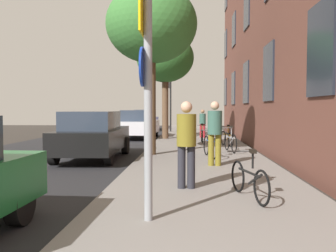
{
  "coord_description": "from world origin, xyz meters",
  "views": [
    {
      "loc": [
        0.67,
        -0.87,
        1.72
      ],
      "look_at": [
        0.09,
        9.19,
        1.24
      ],
      "focal_mm": 38.92,
      "sensor_mm": 36.0,
      "label": 1
    }
  ],
  "objects_px": {
    "bicycle_2": "(230,142)",
    "tree_near": "(152,25)",
    "pedestrian_0": "(186,139)",
    "car_3": "(146,120)",
    "traffic_light": "(169,94)",
    "bicycle_4": "(202,135)",
    "car_1": "(93,134)",
    "bicycle_0": "(249,179)",
    "tree_far": "(165,59)",
    "bicycle_3": "(227,138)",
    "pedestrian_2": "(203,122)",
    "car_2": "(139,124)",
    "sign_post": "(146,87)",
    "bicycle_1": "(210,146)",
    "pedestrian_1": "(215,129)"
  },
  "relations": [
    {
      "from": "bicycle_2",
      "to": "tree_near",
      "type": "bearing_deg",
      "value": -161.37
    },
    {
      "from": "pedestrian_0",
      "to": "car_3",
      "type": "distance_m",
      "value": 21.82
    },
    {
      "from": "traffic_light",
      "to": "bicycle_4",
      "type": "distance_m",
      "value": 8.83
    },
    {
      "from": "bicycle_4",
      "to": "car_1",
      "type": "distance_m",
      "value": 6.3
    },
    {
      "from": "bicycle_0",
      "to": "pedestrian_0",
      "type": "xyz_separation_m",
      "value": [
        -1.12,
        0.79,
        0.65
      ]
    },
    {
      "from": "tree_far",
      "to": "pedestrian_0",
      "type": "height_order",
      "value": "tree_far"
    },
    {
      "from": "bicycle_3",
      "to": "car_3",
      "type": "relative_size",
      "value": 0.38
    },
    {
      "from": "bicycle_2",
      "to": "car_3",
      "type": "bearing_deg",
      "value": 108.07
    },
    {
      "from": "pedestrian_2",
      "to": "traffic_light",
      "type": "bearing_deg",
      "value": 112.15
    },
    {
      "from": "bicycle_2",
      "to": "car_2",
      "type": "xyz_separation_m",
      "value": [
        -4.39,
        6.93,
        0.34
      ]
    },
    {
      "from": "bicycle_4",
      "to": "car_3",
      "type": "xyz_separation_m",
      "value": [
        -4.06,
        11.72,
        0.37
      ]
    },
    {
      "from": "sign_post",
      "to": "bicycle_3",
      "type": "height_order",
      "value": "sign_post"
    },
    {
      "from": "tree_near",
      "to": "bicycle_3",
      "type": "bearing_deg",
      "value": 46.02
    },
    {
      "from": "bicycle_1",
      "to": "car_1",
      "type": "height_order",
      "value": "car_1"
    },
    {
      "from": "sign_post",
      "to": "bicycle_1",
      "type": "bearing_deg",
      "value": 79.26
    },
    {
      "from": "tree_far",
      "to": "bicycle_4",
      "type": "xyz_separation_m",
      "value": [
        1.88,
        -2.27,
        -3.9
      ]
    },
    {
      "from": "car_1",
      "to": "bicycle_0",
      "type": "bearing_deg",
      "value": -52.65
    },
    {
      "from": "bicycle_3",
      "to": "bicycle_2",
      "type": "bearing_deg",
      "value": -92.56
    },
    {
      "from": "bicycle_2",
      "to": "bicycle_4",
      "type": "xyz_separation_m",
      "value": [
        -0.92,
        3.55,
        -0.03
      ]
    },
    {
      "from": "tree_far",
      "to": "bicycle_0",
      "type": "height_order",
      "value": "tree_far"
    },
    {
      "from": "bicycle_0",
      "to": "tree_near",
      "type": "bearing_deg",
      "value": 111.09
    },
    {
      "from": "sign_post",
      "to": "pedestrian_1",
      "type": "distance_m",
      "value": 5.33
    },
    {
      "from": "sign_post",
      "to": "bicycle_3",
      "type": "relative_size",
      "value": 2.09
    },
    {
      "from": "tree_near",
      "to": "bicycle_3",
      "type": "distance_m",
      "value": 5.88
    },
    {
      "from": "car_1",
      "to": "bicycle_4",
      "type": "bearing_deg",
      "value": 52.0
    },
    {
      "from": "pedestrian_2",
      "to": "pedestrian_1",
      "type": "bearing_deg",
      "value": -90.19
    },
    {
      "from": "bicycle_2",
      "to": "pedestrian_0",
      "type": "distance_m",
      "value": 6.51
    },
    {
      "from": "tree_near",
      "to": "pedestrian_1",
      "type": "distance_m",
      "value": 4.64
    },
    {
      "from": "sign_post",
      "to": "tree_far",
      "type": "bearing_deg",
      "value": 92.65
    },
    {
      "from": "bicycle_1",
      "to": "bicycle_4",
      "type": "bearing_deg",
      "value": 90.91
    },
    {
      "from": "bicycle_0",
      "to": "pedestrian_2",
      "type": "relative_size",
      "value": 1.04
    },
    {
      "from": "bicycle_4",
      "to": "car_3",
      "type": "bearing_deg",
      "value": 109.11
    },
    {
      "from": "bicycle_3",
      "to": "pedestrian_1",
      "type": "relative_size",
      "value": 0.86
    },
    {
      "from": "bicycle_4",
      "to": "pedestrian_2",
      "type": "height_order",
      "value": "pedestrian_2"
    },
    {
      "from": "pedestrian_2",
      "to": "car_3",
      "type": "bearing_deg",
      "value": 115.83
    },
    {
      "from": "sign_post",
      "to": "bicycle_4",
      "type": "relative_size",
      "value": 1.96
    },
    {
      "from": "bicycle_3",
      "to": "pedestrian_0",
      "type": "bearing_deg",
      "value": -101.35
    },
    {
      "from": "tree_far",
      "to": "bicycle_2",
      "type": "bearing_deg",
      "value": -64.31
    },
    {
      "from": "tree_near",
      "to": "bicycle_1",
      "type": "height_order",
      "value": "tree_near"
    },
    {
      "from": "pedestrian_0",
      "to": "car_3",
      "type": "relative_size",
      "value": 0.43
    },
    {
      "from": "car_2",
      "to": "bicycle_4",
      "type": "bearing_deg",
      "value": -44.33
    },
    {
      "from": "pedestrian_0",
      "to": "bicycle_1",
      "type": "bearing_deg",
      "value": 81.04
    },
    {
      "from": "pedestrian_2",
      "to": "car_2",
      "type": "distance_m",
      "value": 3.63
    },
    {
      "from": "bicycle_2",
      "to": "car_3",
      "type": "distance_m",
      "value": 16.06
    },
    {
      "from": "sign_post",
      "to": "car_1",
      "type": "height_order",
      "value": "sign_post"
    },
    {
      "from": "traffic_light",
      "to": "car_3",
      "type": "bearing_deg",
      "value": 121.05
    },
    {
      "from": "sign_post",
      "to": "pedestrian_0",
      "type": "bearing_deg",
      "value": 75.37
    },
    {
      "from": "car_2",
      "to": "tree_far",
      "type": "bearing_deg",
      "value": -35.05
    },
    {
      "from": "car_2",
      "to": "bicycle_3",
      "type": "bearing_deg",
      "value": -47.34
    },
    {
      "from": "traffic_light",
      "to": "tree_far",
      "type": "relative_size",
      "value": 0.69
    }
  ]
}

